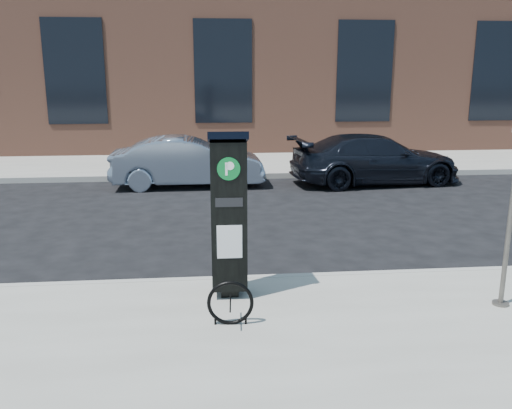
{
  "coord_description": "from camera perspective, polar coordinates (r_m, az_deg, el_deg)",
  "views": [
    {
      "loc": [
        -0.69,
        -7.28,
        3.01
      ],
      "look_at": [
        0.05,
        0.5,
        1.09
      ],
      "focal_mm": 38.0,
      "sensor_mm": 36.0,
      "label": 1
    }
  ],
  "objects": [
    {
      "name": "car_dark",
      "position": [
        15.25,
        12.41,
        4.69
      ],
      "size": [
        4.81,
        2.33,
        1.35
      ],
      "primitive_type": "imported",
      "rotation": [
        0.0,
        0.0,
        1.67
      ],
      "color": "black",
      "rests_on": "ground"
    },
    {
      "name": "ground",
      "position": [
        7.91,
        -0.03,
        -8.55
      ],
      "size": [
        120.0,
        120.0,
        0.0
      ],
      "primitive_type": "plane",
      "color": "black",
      "rests_on": "ground"
    },
    {
      "name": "sidewalk_far",
      "position": [
        21.5,
        -3.55,
        5.96
      ],
      "size": [
        60.0,
        12.0,
        0.15
      ],
      "primitive_type": "cube",
      "color": "gray",
      "rests_on": "ground"
    },
    {
      "name": "parking_kiosk",
      "position": [
        6.89,
        -2.89,
        -0.9
      ],
      "size": [
        0.5,
        0.45,
        2.17
      ],
      "rotation": [
        0.0,
        0.0,
        -0.02
      ],
      "color": "black",
      "rests_on": "sidewalk_near"
    },
    {
      "name": "car_silver",
      "position": [
        14.61,
        -7.2,
        4.48
      ],
      "size": [
        4.05,
        1.46,
        1.33
      ],
      "primitive_type": "imported",
      "rotation": [
        0.0,
        0.0,
        1.58
      ],
      "color": "gray",
      "rests_on": "ground"
    },
    {
      "name": "sign_pole",
      "position": [
        7.23,
        25.3,
        -0.35
      ],
      "size": [
        0.22,
        0.2,
        2.53
      ],
      "rotation": [
        0.0,
        0.0,
        0.18
      ],
      "color": "#5B5650",
      "rests_on": "sidewalk_near"
    },
    {
      "name": "bike_rack",
      "position": [
        6.35,
        -2.72,
        -10.33
      ],
      "size": [
        0.54,
        0.08,
        0.54
      ],
      "rotation": [
        0.0,
        0.0,
        -0.06
      ],
      "color": "black",
      "rests_on": "sidewalk_near"
    },
    {
      "name": "curb_far",
      "position": [
        15.6,
        -2.8,
        2.97
      ],
      "size": [
        60.0,
        0.12,
        0.16
      ],
      "primitive_type": "cube",
      "color": "#9E9B93",
      "rests_on": "ground"
    },
    {
      "name": "curb_near",
      "position": [
        7.87,
        -0.02,
        -8.1
      ],
      "size": [
        60.0,
        0.12,
        0.16
      ],
      "primitive_type": "cube",
      "color": "#9E9B93",
      "rests_on": "ground"
    },
    {
      "name": "building",
      "position": [
        24.31,
        -3.95,
        16.49
      ],
      "size": [
        28.0,
        10.05,
        8.25
      ],
      "color": "#8F5741",
      "rests_on": "ground"
    }
  ]
}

